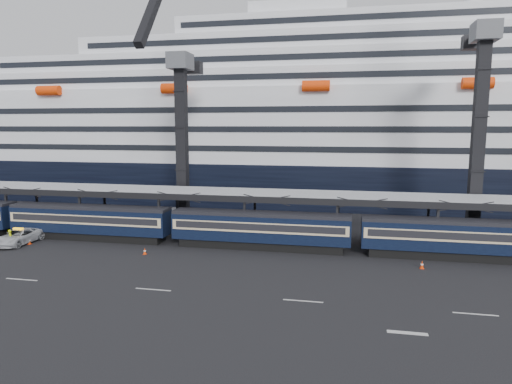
{
  "coord_description": "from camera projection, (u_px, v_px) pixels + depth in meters",
  "views": [
    {
      "loc": [
        1.09,
        -36.6,
        12.95
      ],
      "look_at": [
        -8.47,
        10.0,
        6.08
      ],
      "focal_mm": 32.0,
      "sensor_mm": 36.0,
      "label": 1
    }
  ],
  "objects": [
    {
      "name": "lane_markings",
      "position": [
        451.0,
        319.0,
        30.86
      ],
      "size": [
        111.0,
        4.27,
        0.02
      ],
      "color": "beige",
      "rests_on": "ground"
    },
    {
      "name": "traffic_cone_b",
      "position": [
        29.0,
        241.0,
        50.43
      ],
      "size": [
        0.39,
        0.39,
        0.79
      ],
      "color": "#F83B07",
      "rests_on": "ground"
    },
    {
      "name": "cruise_ship",
      "position": [
        338.0,
        130.0,
        80.59
      ],
      "size": [
        214.09,
        28.84,
        34.0
      ],
      "color": "black",
      "rests_on": "ground"
    },
    {
      "name": "traffic_cone_c",
      "position": [
        145.0,
        251.0,
        46.48
      ],
      "size": [
        0.34,
        0.34,
        0.68
      ],
      "color": "#F83B07",
      "rests_on": "ground"
    },
    {
      "name": "pickup_truck",
      "position": [
        19.0,
        237.0,
        50.49
      ],
      "size": [
        2.78,
        5.99,
        1.66
      ],
      "primitive_type": "imported",
      "rotation": [
        0.0,
        0.0,
        -0.0
      ],
      "color": "#B9BCC1",
      "rests_on": "ground"
    },
    {
      "name": "ground",
      "position": [
        332.0,
        285.0,
        37.55
      ],
      "size": [
        260.0,
        260.0,
        0.0
      ],
      "primitive_type": "plane",
      "color": "black",
      "rests_on": "ground"
    },
    {
      "name": "canopy",
      "position": [
        338.0,
        197.0,
        50.38
      ],
      "size": [
        130.0,
        6.25,
        5.53
      ],
      "color": "#979A9F",
      "rests_on": "ground"
    },
    {
      "name": "crane_dark_near",
      "position": [
        181.0,
        134.0,
        57.85
      ],
      "size": [
        4.5,
        17.75,
        35.08
      ],
      "color": "#4F5157",
      "rests_on": "ground"
    },
    {
      "name": "traffic_cone_d",
      "position": [
        422.0,
        265.0,
        41.81
      ],
      "size": [
        0.38,
        0.38,
        0.75
      ],
      "color": "#F83B07",
      "rests_on": "ground"
    },
    {
      "name": "crane_dark_mid",
      "position": [
        480.0,
        122.0,
        49.71
      ],
      "size": [
        4.5,
        18.24,
        39.64
      ],
      "color": "#4F5157",
      "rests_on": "ground"
    },
    {
      "name": "train",
      "position": [
        292.0,
        230.0,
        47.86
      ],
      "size": [
        133.05,
        3.0,
        4.05
      ],
      "color": "black",
      "rests_on": "ground"
    },
    {
      "name": "worker",
      "position": [
        11.0,
        238.0,
        49.56
      ],
      "size": [
        0.79,
        0.77,
        1.84
      ],
      "primitive_type": "imported",
      "rotation": [
        0.0,
        0.0,
        2.41
      ],
      "color": "#D3E80C",
      "rests_on": "ground"
    }
  ]
}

